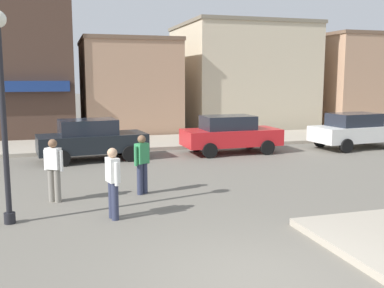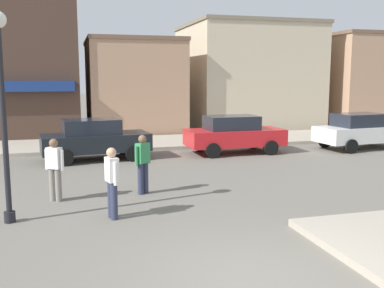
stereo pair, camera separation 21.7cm
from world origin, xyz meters
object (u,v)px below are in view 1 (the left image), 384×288
object	(u,v)px
parked_car_third	(355,130)
pedestrian_kerb_side	(54,168)
pedestrian_crossing_near	(113,181)
parked_car_nearest	(91,139)
pedestrian_crossing_far	(142,162)
parked_car_second	(230,134)
lamp_post	(1,86)

from	to	relation	value
parked_car_third	pedestrian_kerb_side	xyz separation A→B (m)	(-12.71, -5.17, 0.06)
parked_car_third	pedestrian_crossing_near	bearing A→B (deg)	-148.55
parked_car_nearest	parked_car_third	world-z (taller)	same
pedestrian_crossing_far	parked_car_third	bearing A→B (deg)	25.77
parked_car_nearest	pedestrian_kerb_side	xyz separation A→B (m)	(-1.32, -5.59, 0.06)
parked_car_second	pedestrian_crossing_far	bearing A→B (deg)	-130.65
pedestrian_crossing_far	pedestrian_kerb_side	distance (m)	2.28
parked_car_second	pedestrian_kerb_side	bearing A→B (deg)	-141.22
pedestrian_kerb_side	parked_car_second	bearing A→B (deg)	38.78
parked_car_third	lamp_post	bearing A→B (deg)	-153.95
parked_car_second	pedestrian_kerb_side	xyz separation A→B (m)	(-6.95, -5.58, 0.06)
pedestrian_crossing_near	pedestrian_kerb_side	bearing A→B (deg)	124.80
lamp_post	parked_car_second	xyz separation A→B (m)	(7.89, 7.08, -2.15)
parked_car_nearest	pedestrian_crossing_near	bearing A→B (deg)	-90.40
parked_car_second	parked_car_third	distance (m)	5.77
parked_car_nearest	parked_car_second	size ratio (longest dim) A/B	1.03
parked_car_nearest	pedestrian_crossing_far	world-z (taller)	pedestrian_crossing_far
parked_car_third	pedestrian_kerb_side	world-z (taller)	pedestrian_kerb_side
parked_car_second	pedestrian_crossing_far	world-z (taller)	pedestrian_crossing_far
parked_car_second	pedestrian_kerb_side	distance (m)	8.92
parked_car_second	parked_car_third	world-z (taller)	same
pedestrian_crossing_far	parked_car_second	bearing A→B (deg)	49.35
pedestrian_crossing_far	lamp_post	bearing A→B (deg)	-153.07
lamp_post	pedestrian_kerb_side	bearing A→B (deg)	57.96
parked_car_nearest	parked_car_second	world-z (taller)	same
parked_car_third	pedestrian_kerb_side	bearing A→B (deg)	-157.85
lamp_post	parked_car_third	world-z (taller)	lamp_post
pedestrian_crossing_near	lamp_post	bearing A→B (deg)	171.52
parked_car_nearest	pedestrian_kerb_side	size ratio (longest dim) A/B	2.58
parked_car_second	parked_car_third	size ratio (longest dim) A/B	0.97
parked_car_second	parked_car_third	bearing A→B (deg)	-4.08
pedestrian_crossing_far	pedestrian_kerb_side	bearing A→B (deg)	-176.60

